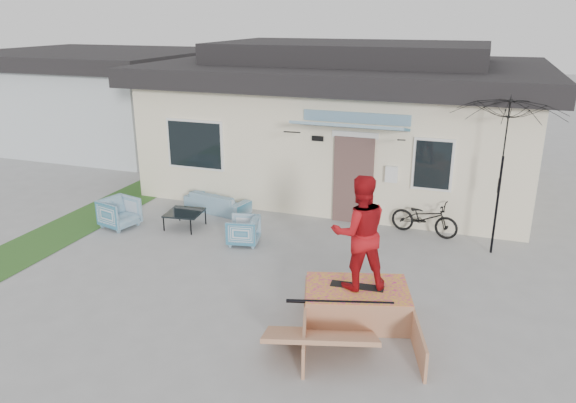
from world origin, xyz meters
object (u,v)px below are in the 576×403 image
(loveseat, at_px, (217,199))
(coffee_table, at_px, (185,220))
(skater, at_px, (360,230))
(bicycle, at_px, (425,214))
(armchair_right, at_px, (243,229))
(patio_umbrella, at_px, (501,173))
(skateboard, at_px, (357,285))
(armchair_left, at_px, (119,211))
(skate_ramp, at_px, (357,304))

(loveseat, height_order, coffee_table, loveseat)
(skater, bearing_deg, bicycle, -125.60)
(armchair_right, height_order, coffee_table, armchair_right)
(armchair_right, height_order, patio_umbrella, patio_umbrella)
(armchair_right, bearing_deg, coffee_table, -114.91)
(loveseat, xyz_separation_m, skateboard, (4.51, -3.93, 0.25))
(loveseat, distance_m, skateboard, 5.99)
(skateboard, bearing_deg, armchair_left, 156.33)
(loveseat, relative_size, skateboard, 1.96)
(coffee_table, relative_size, bicycle, 0.52)
(coffee_table, xyz_separation_m, bicycle, (5.37, 1.46, 0.30))
(armchair_right, relative_size, skate_ramp, 0.30)
(coffee_table, relative_size, skateboard, 0.92)
(skate_ramp, relative_size, skateboard, 2.55)
(bicycle, distance_m, skate_ramp, 4.19)
(armchair_right, xyz_separation_m, coffee_table, (-1.69, 0.41, -0.14))
(armchair_left, distance_m, skateboard, 6.57)
(skate_ramp, bearing_deg, skater, 90.00)
(bicycle, xyz_separation_m, skateboard, (-0.65, -4.08, 0.09))
(coffee_table, bearing_deg, skateboard, -29.08)
(loveseat, relative_size, armchair_right, 2.54)
(loveseat, distance_m, skater, 6.11)
(coffee_table, xyz_separation_m, patio_umbrella, (6.84, 0.90, 1.55))
(coffee_table, xyz_separation_m, skater, (4.72, -2.63, 1.36))
(skate_ramp, xyz_separation_m, skateboard, (-0.02, 0.05, 0.30))
(patio_umbrella, bearing_deg, armchair_left, -170.68)
(coffee_table, height_order, skater, skater)
(armchair_right, relative_size, skateboard, 0.77)
(armchair_left, distance_m, armchair_right, 3.17)
(patio_umbrella, bearing_deg, armchair_right, -165.74)
(armchair_left, xyz_separation_m, skate_ramp, (6.21, -2.21, -0.11))
(loveseat, distance_m, bicycle, 5.17)
(skateboard, bearing_deg, loveseat, 134.51)
(skate_ramp, height_order, skater, skater)
(coffee_table, distance_m, skateboard, 5.42)
(armchair_right, distance_m, skate_ramp, 3.80)
(coffee_table, relative_size, skate_ramp, 0.36)
(bicycle, distance_m, skater, 4.27)
(loveseat, height_order, armchair_right, armchair_right)
(patio_umbrella, bearing_deg, skater, -121.01)
(bicycle, height_order, skate_ramp, bicycle)
(skate_ramp, bearing_deg, coffee_table, 134.13)
(coffee_table, distance_m, bicycle, 5.57)
(armchair_left, xyz_separation_m, armchair_right, (3.17, 0.06, -0.05))
(patio_umbrella, bearing_deg, coffee_table, -172.52)
(bicycle, xyz_separation_m, skater, (-0.65, -4.08, 1.06))
(coffee_table, bearing_deg, skater, -29.08)
(coffee_table, bearing_deg, armchair_left, -162.48)
(armchair_right, xyz_separation_m, skateboard, (3.03, -2.22, 0.25))
(coffee_table, height_order, patio_umbrella, patio_umbrella)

